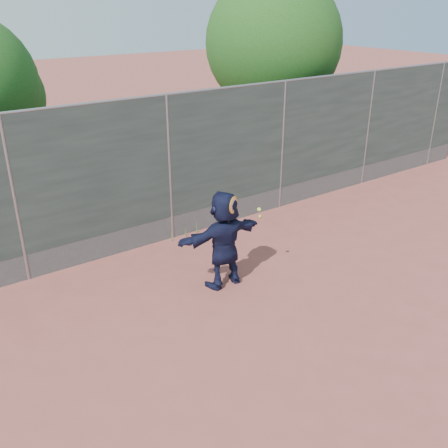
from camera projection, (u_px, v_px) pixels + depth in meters
ground at (281, 315)px, 8.04m from camera, size 80.00×80.00×0.00m
player at (224, 239)px, 8.56m from camera, size 1.63×0.53×1.75m
ball_ground at (260, 216)px, 11.58m from camera, size 0.07×0.07×0.07m
fence at (169, 166)px, 9.99m from camera, size 20.00×0.06×3.03m
swing_action at (236, 206)px, 8.19m from camera, size 0.70×0.17×0.51m
tree_right at (277, 46)px, 13.34m from camera, size 3.78×3.60×5.39m
weed_clump at (187, 230)px, 10.65m from camera, size 0.68×0.07×0.30m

